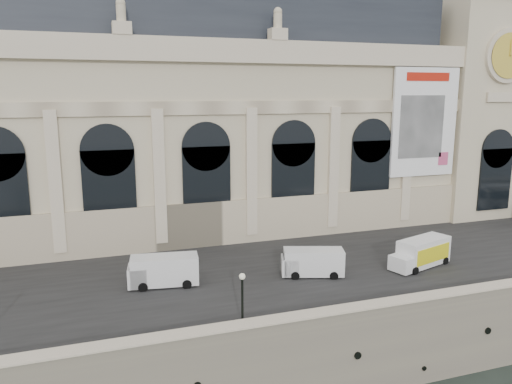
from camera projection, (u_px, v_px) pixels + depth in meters
quay at (214, 237)px, 68.64m from camera, size 160.00×70.00×6.00m
street at (267, 265)px, 48.56m from camera, size 160.00×24.00×0.06m
parapet at (330, 318)px, 36.01m from camera, size 160.00×1.40×1.21m
museum at (172, 117)px, 59.62m from camera, size 69.00×18.70×29.10m
clock_pavilion at (464, 86)px, 68.83m from camera, size 13.00×14.72×36.70m
van_b at (310, 262)px, 45.69m from camera, size 6.03×3.80×2.51m
van_c at (160, 271)px, 43.28m from camera, size 6.26×3.14×2.67m
box_truck at (421, 253)px, 48.04m from camera, size 7.19×4.12×2.76m
lamp_right at (242, 303)px, 34.68m from camera, size 0.45×0.45×4.39m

